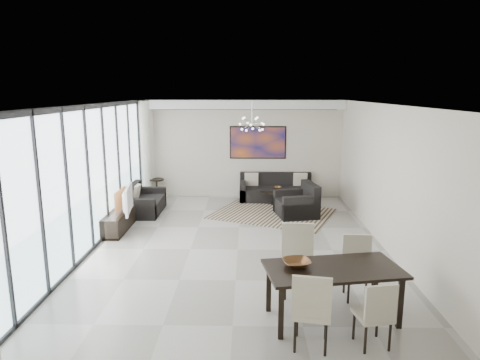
{
  "coord_description": "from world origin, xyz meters",
  "views": [
    {
      "loc": [
        0.2,
        -8.2,
        3.16
      ],
      "look_at": [
        0.03,
        0.93,
        1.25
      ],
      "focal_mm": 32.0,
      "sensor_mm": 36.0,
      "label": 1
    }
  ],
  "objects_px": {
    "tv_console": "(119,221)",
    "television": "(124,200)",
    "coffee_table": "(277,195)",
    "dining_table": "(333,273)",
    "sofa_main": "(276,191)"
  },
  "relations": [
    {
      "from": "sofa_main",
      "to": "tv_console",
      "type": "distance_m",
      "value": 4.79
    },
    {
      "from": "tv_console",
      "to": "television",
      "type": "xyz_separation_m",
      "value": [
        0.16,
        -0.02,
        0.52
      ]
    },
    {
      "from": "television",
      "to": "dining_table",
      "type": "xyz_separation_m",
      "value": [
        3.98,
        -3.79,
        -0.06
      ]
    },
    {
      "from": "coffee_table",
      "to": "sofa_main",
      "type": "height_order",
      "value": "sofa_main"
    },
    {
      "from": "television",
      "to": "coffee_table",
      "type": "bearing_deg",
      "value": -62.41
    },
    {
      "from": "coffee_table",
      "to": "dining_table",
      "type": "xyz_separation_m",
      "value": [
        0.34,
        -6.47,
        0.48
      ]
    },
    {
      "from": "coffee_table",
      "to": "dining_table",
      "type": "bearing_deg",
      "value": -86.98
    },
    {
      "from": "television",
      "to": "dining_table",
      "type": "bearing_deg",
      "value": -142.27
    },
    {
      "from": "tv_console",
      "to": "dining_table",
      "type": "distance_m",
      "value": 5.65
    },
    {
      "from": "coffee_table",
      "to": "sofa_main",
      "type": "bearing_deg",
      "value": 91.41
    },
    {
      "from": "coffee_table",
      "to": "television",
      "type": "bearing_deg",
      "value": -143.75
    },
    {
      "from": "sofa_main",
      "to": "dining_table",
      "type": "height_order",
      "value": "same"
    },
    {
      "from": "coffee_table",
      "to": "tv_console",
      "type": "height_order",
      "value": "tv_console"
    },
    {
      "from": "tv_console",
      "to": "television",
      "type": "height_order",
      "value": "television"
    },
    {
      "from": "tv_console",
      "to": "television",
      "type": "distance_m",
      "value": 0.55
    }
  ]
}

